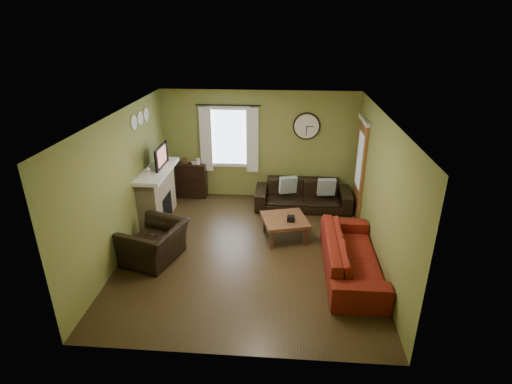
# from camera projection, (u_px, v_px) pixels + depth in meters

# --- Properties ---
(floor) EXTENTS (4.60, 5.20, 0.00)m
(floor) POSITION_uv_depth(u_px,v_px,m) (249.00, 250.00, 7.63)
(floor) COLOR #372815
(floor) RESTS_ON ground
(ceiling) EXTENTS (4.60, 5.20, 0.00)m
(ceiling) POSITION_uv_depth(u_px,v_px,m) (248.00, 116.00, 6.59)
(ceiling) COLOR white
(ceiling) RESTS_ON ground
(wall_left) EXTENTS (0.00, 5.20, 2.60)m
(wall_left) POSITION_uv_depth(u_px,v_px,m) (123.00, 184.00, 7.28)
(wall_left) COLOR olive
(wall_left) RESTS_ON ground
(wall_right) EXTENTS (0.00, 5.20, 2.60)m
(wall_right) POSITION_uv_depth(u_px,v_px,m) (380.00, 192.00, 6.95)
(wall_right) COLOR olive
(wall_right) RESTS_ON ground
(wall_back) EXTENTS (4.60, 0.00, 2.60)m
(wall_back) POSITION_uv_depth(u_px,v_px,m) (259.00, 146.00, 9.49)
(wall_back) COLOR olive
(wall_back) RESTS_ON ground
(wall_front) EXTENTS (4.60, 0.00, 2.60)m
(wall_front) POSITION_uv_depth(u_px,v_px,m) (228.00, 273.00, 4.73)
(wall_front) COLOR olive
(wall_front) RESTS_ON ground
(fireplace) EXTENTS (0.40, 1.40, 1.10)m
(fireplace) POSITION_uv_depth(u_px,v_px,m) (157.00, 196.00, 8.61)
(fireplace) COLOR tan
(fireplace) RESTS_ON floor
(firebox) EXTENTS (0.04, 0.60, 0.55)m
(firebox) POSITION_uv_depth(u_px,v_px,m) (167.00, 207.00, 8.70)
(firebox) COLOR black
(firebox) RESTS_ON fireplace
(mantel) EXTENTS (0.58, 1.60, 0.08)m
(mantel) POSITION_uv_depth(u_px,v_px,m) (156.00, 171.00, 8.37)
(mantel) COLOR white
(mantel) RESTS_ON fireplace
(tv) EXTENTS (0.08, 0.60, 0.35)m
(tv) POSITION_uv_depth(u_px,v_px,m) (158.00, 159.00, 8.42)
(tv) COLOR black
(tv) RESTS_ON mantel
(tv_screen) EXTENTS (0.02, 0.62, 0.36)m
(tv_screen) POSITION_uv_depth(u_px,v_px,m) (161.00, 156.00, 8.40)
(tv_screen) COLOR #994C3F
(tv_screen) RESTS_ON mantel
(medallion_left) EXTENTS (0.28, 0.28, 0.03)m
(medallion_left) POSITION_uv_depth(u_px,v_px,m) (134.00, 122.00, 7.63)
(medallion_left) COLOR white
(medallion_left) RESTS_ON wall_left
(medallion_mid) EXTENTS (0.28, 0.28, 0.03)m
(medallion_mid) POSITION_uv_depth(u_px,v_px,m) (140.00, 118.00, 7.95)
(medallion_mid) COLOR white
(medallion_mid) RESTS_ON wall_left
(medallion_right) EXTENTS (0.28, 0.28, 0.03)m
(medallion_right) POSITION_uv_depth(u_px,v_px,m) (146.00, 114.00, 8.27)
(medallion_right) COLOR white
(medallion_right) RESTS_ON wall_left
(window_pane) EXTENTS (1.00, 0.02, 1.30)m
(window_pane) POSITION_uv_depth(u_px,v_px,m) (230.00, 137.00, 9.44)
(window_pane) COLOR silver
(window_pane) RESTS_ON wall_back
(curtain_rod) EXTENTS (0.03, 0.03, 1.50)m
(curtain_rod) POSITION_uv_depth(u_px,v_px,m) (228.00, 105.00, 9.04)
(curtain_rod) COLOR black
(curtain_rod) RESTS_ON wall_back
(curtain_left) EXTENTS (0.28, 0.04, 1.55)m
(curtain_left) POSITION_uv_depth(u_px,v_px,m) (206.00, 140.00, 9.41)
(curtain_left) COLOR white
(curtain_left) RESTS_ON wall_back
(curtain_right) EXTENTS (0.28, 0.04, 1.55)m
(curtain_right) POSITION_uv_depth(u_px,v_px,m) (252.00, 141.00, 9.33)
(curtain_right) COLOR white
(curtain_right) RESTS_ON wall_back
(wall_clock) EXTENTS (0.64, 0.06, 0.64)m
(wall_clock) POSITION_uv_depth(u_px,v_px,m) (307.00, 126.00, 9.16)
(wall_clock) COLOR white
(wall_clock) RESTS_ON wall_back
(door) EXTENTS (0.05, 0.90, 2.10)m
(door) POSITION_uv_depth(u_px,v_px,m) (360.00, 169.00, 8.74)
(door) COLOR brown
(door) RESTS_ON floor
(bookshelf) EXTENTS (0.72, 0.31, 0.85)m
(bookshelf) POSITION_uv_depth(u_px,v_px,m) (192.00, 180.00, 9.80)
(bookshelf) COLOR black
(bookshelf) RESTS_ON floor
(book) EXTENTS (0.25, 0.28, 0.02)m
(book) POSITION_uv_depth(u_px,v_px,m) (191.00, 159.00, 9.60)
(book) COLOR brown
(book) RESTS_ON bookshelf
(sofa_brown) EXTENTS (2.20, 0.86, 0.64)m
(sofa_brown) POSITION_uv_depth(u_px,v_px,m) (303.00, 195.00, 9.25)
(sofa_brown) COLOR black
(sofa_brown) RESTS_ON floor
(pillow_left) EXTENTS (0.41, 0.16, 0.40)m
(pillow_left) POSITION_uv_depth(u_px,v_px,m) (326.00, 187.00, 9.09)
(pillow_left) COLOR #8B98A2
(pillow_left) RESTS_ON sofa_brown
(pillow_right) EXTENTS (0.42, 0.23, 0.40)m
(pillow_right) POSITION_uv_depth(u_px,v_px,m) (288.00, 185.00, 9.20)
(pillow_right) COLOR #8B98A2
(pillow_right) RESTS_ON sofa_brown
(sofa_red) EXTENTS (0.90, 2.31, 0.68)m
(sofa_red) POSITION_uv_depth(u_px,v_px,m) (352.00, 255.00, 6.85)
(sofa_red) COLOR maroon
(sofa_red) RESTS_ON floor
(armchair) EXTENTS (1.21, 1.30, 0.70)m
(armchair) POSITION_uv_depth(u_px,v_px,m) (155.00, 243.00, 7.22)
(armchair) COLOR black
(armchair) RESTS_ON floor
(coffee_table) EXTENTS (1.03, 1.03, 0.45)m
(coffee_table) POSITION_uv_depth(u_px,v_px,m) (284.00, 228.00, 7.97)
(coffee_table) COLOR brown
(coffee_table) RESTS_ON floor
(tissue_box) EXTENTS (0.15, 0.15, 0.11)m
(tissue_box) POSITION_uv_depth(u_px,v_px,m) (291.00, 223.00, 7.79)
(tissue_box) COLOR black
(tissue_box) RESTS_ON coffee_table
(wine_glass_a) EXTENTS (0.07, 0.07, 0.21)m
(wine_glass_a) POSITION_uv_depth(u_px,v_px,m) (148.00, 173.00, 7.85)
(wine_glass_a) COLOR white
(wine_glass_a) RESTS_ON mantel
(wine_glass_b) EXTENTS (0.07, 0.07, 0.21)m
(wine_glass_b) POSITION_uv_depth(u_px,v_px,m) (148.00, 173.00, 7.85)
(wine_glass_b) COLOR white
(wine_glass_b) RESTS_ON mantel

